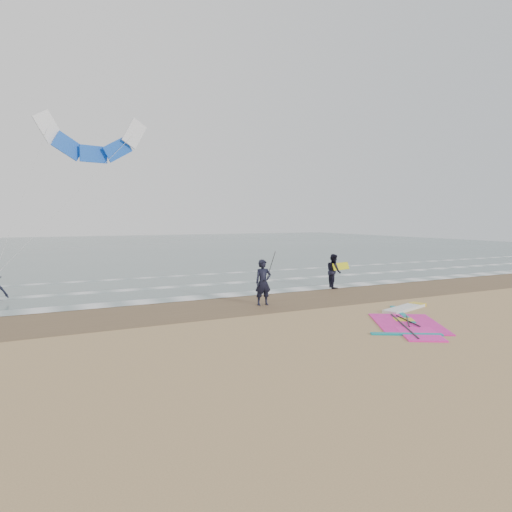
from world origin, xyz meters
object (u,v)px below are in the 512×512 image
person_standing (263,282)px  person_walking (334,271)px  windsurf_rig (408,319)px  surf_kite (93,142)px

person_standing → person_walking: bearing=30.2°
person_standing → person_walking: person_standing is taller
windsurf_rig → person_standing: person_standing is taller
windsurf_rig → surf_kite: (-9.16, 15.23, 8.07)m
person_standing → surf_kite: bearing=124.3°
windsurf_rig → surf_kite: size_ratio=0.63×
person_standing → surf_kite: 13.65m
person_walking → person_standing: bearing=130.4°
person_standing → person_walking: (5.69, 2.62, -0.07)m
windsurf_rig → person_standing: bearing=125.1°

